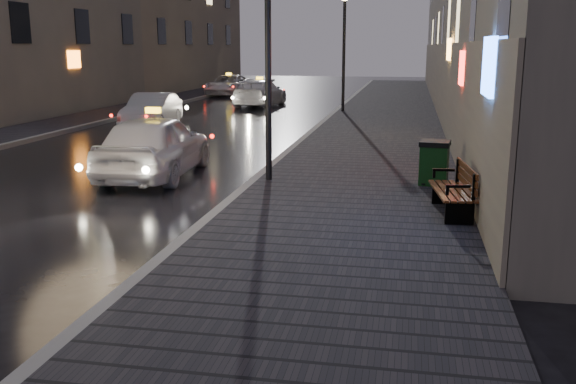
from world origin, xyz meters
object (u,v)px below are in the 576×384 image
(lamp_far, at_px, (344,37))
(taxi_near, at_px, (155,145))
(trash_bin, at_px, (434,162))
(bench, at_px, (456,189))
(taxi_far, at_px, (229,85))
(car_left_mid, at_px, (152,111))
(lamp_near, at_px, (268,28))
(taxi_mid, at_px, (260,93))

(lamp_far, xyz_separation_m, taxi_near, (-2.93, -15.48, -2.72))
(lamp_far, distance_m, taxi_near, 15.99)
(lamp_far, xyz_separation_m, trash_bin, (3.65, -15.83, -2.85))
(lamp_far, xyz_separation_m, bench, (3.96, -18.34, -2.89))
(taxi_far, bearing_deg, car_left_mid, -81.08)
(lamp_near, xyz_separation_m, trash_bin, (3.65, 0.17, -2.85))
(lamp_far, bearing_deg, car_left_mid, -134.94)
(lamp_far, bearing_deg, taxi_far, 129.32)
(bench, xyz_separation_m, car_left_mid, (-10.62, 11.67, 0.07))
(taxi_far, bearing_deg, taxi_mid, -59.39)
(bench, bearing_deg, taxi_near, 150.68)
(lamp_near, distance_m, lamp_far, 16.00)
(lamp_near, relative_size, bench, 2.92)
(lamp_near, relative_size, taxi_far, 1.13)
(taxi_near, height_order, car_left_mid, taxi_near)
(lamp_near, height_order, taxi_mid, lamp_near)
(car_left_mid, distance_m, taxi_mid, 10.07)
(lamp_near, xyz_separation_m, car_left_mid, (-6.66, 9.33, -2.82))
(lamp_far, height_order, taxi_mid, lamp_far)
(lamp_near, bearing_deg, trash_bin, 2.69)
(lamp_far, distance_m, trash_bin, 16.49)
(bench, bearing_deg, trash_bin, 90.29)
(trash_bin, distance_m, taxi_far, 28.76)
(taxi_mid, height_order, taxi_far, taxi_mid)
(lamp_near, bearing_deg, taxi_near, 169.95)
(lamp_far, bearing_deg, taxi_mid, 145.75)
(trash_bin, xyz_separation_m, taxi_near, (-6.58, 0.35, 0.14))
(taxi_far, bearing_deg, taxi_near, -74.99)
(lamp_near, bearing_deg, taxi_far, 107.76)
(lamp_near, height_order, taxi_near, lamp_near)
(taxi_mid, bearing_deg, bench, 115.26)
(bench, height_order, trash_bin, trash_bin)
(bench, distance_m, car_left_mid, 15.78)
(lamp_far, distance_m, taxi_mid, 6.36)
(car_left_mid, bearing_deg, lamp_far, 38.79)
(bench, bearing_deg, lamp_near, 142.64)
(bench, xyz_separation_m, taxi_near, (-6.90, 2.86, 0.17))
(car_left_mid, bearing_deg, taxi_mid, 72.67)
(lamp_near, relative_size, taxi_mid, 1.10)
(bench, distance_m, taxi_near, 7.47)
(taxi_near, bearing_deg, bench, 153.76)
(lamp_near, distance_m, taxi_near, 4.03)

